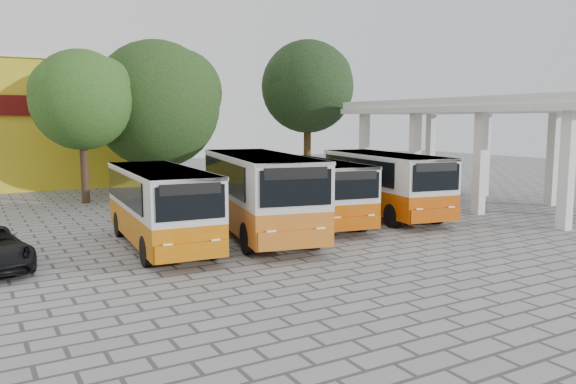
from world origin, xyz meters
TOP-DOWN VIEW (x-y plane):
  - ground at (0.00, 0.00)m, footprint 90.00×90.00m
  - terminal_shelter at (10.50, 4.00)m, footprint 6.80×15.80m
  - bus_far_left at (-7.01, 2.46)m, footprint 2.78×7.63m
  - bus_centre_left at (-3.23, 2.46)m, footprint 4.24×8.90m
  - bus_centre_right at (-0.01, 3.63)m, footprint 3.41×7.63m
  - bus_far_right at (3.63, 3.55)m, footprint 3.61×8.18m
  - tree_left at (-7.24, 14.66)m, footprint 5.43×5.17m
  - tree_middle at (-2.72, 16.50)m, footprint 7.81×7.44m
  - tree_right at (6.86, 15.20)m, footprint 6.26×5.96m

SIDE VIEW (x-z plane):
  - ground at x=0.00m, z-range 0.00..0.00m
  - bus_centre_right at x=-0.01m, z-range 0.21..2.85m
  - bus_far_left at x=-7.01m, z-range 0.21..2.91m
  - bus_far_right at x=3.63m, z-range 0.22..3.06m
  - bus_centre_left at x=-3.23m, z-range 0.24..3.30m
  - terminal_shelter at x=10.50m, z-range 2.21..7.61m
  - tree_middle at x=-2.72m, z-range 1.01..9.97m
  - tree_left at x=-7.24m, z-range 1.56..9.52m
  - tree_right at x=6.86m, z-range 1.94..11.41m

